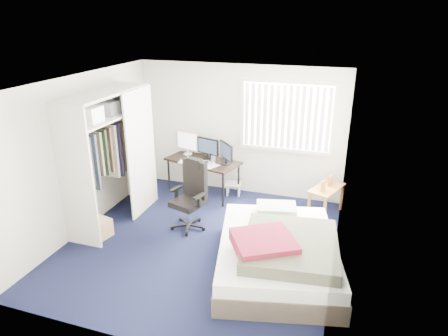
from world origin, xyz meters
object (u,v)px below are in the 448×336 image
Objects in this scene: desk at (204,158)px; nightstand at (327,191)px; office_chair at (191,202)px; bed at (278,252)px.

nightstand is (2.36, -0.16, -0.28)m from desk.
office_chair is 1.81m from bed.
office_chair is 1.39× the size of nightstand.
desk reaches higher than nightstand.
nightstand is 0.34× the size of bed.
nightstand is at bearing -3.89° from desk.
nightstand is 1.98m from bed.
bed is at bearing -47.80° from desk.
desk is 0.63× the size of bed.
desk is 2.84m from bed.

